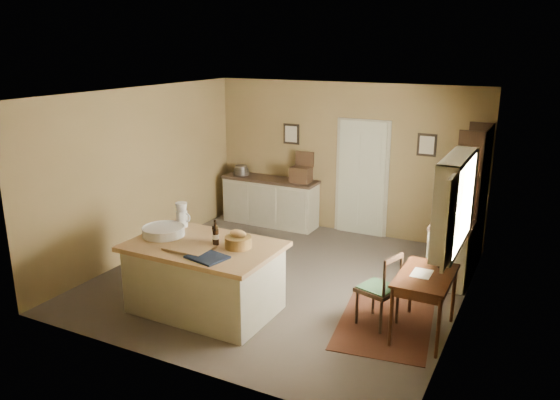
# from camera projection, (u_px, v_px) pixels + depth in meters

# --- Properties ---
(ground) EXTENTS (5.00, 5.00, 0.00)m
(ground) POSITION_uv_depth(u_px,v_px,m) (281.00, 279.00, 8.02)
(ground) COLOR brown
(ground) RESTS_ON ground
(wall_back) EXTENTS (5.00, 0.10, 2.70)m
(wall_back) POSITION_uv_depth(u_px,v_px,m) (344.00, 159.00, 9.79)
(wall_back) COLOR olive
(wall_back) RESTS_ON ground
(wall_front) EXTENTS (5.00, 0.10, 2.70)m
(wall_front) POSITION_uv_depth(u_px,v_px,m) (169.00, 248.00, 5.51)
(wall_front) COLOR olive
(wall_front) RESTS_ON ground
(wall_left) EXTENTS (0.10, 5.00, 2.70)m
(wall_left) POSITION_uv_depth(u_px,v_px,m) (142.00, 172.00, 8.74)
(wall_left) COLOR olive
(wall_left) RESTS_ON ground
(wall_right) EXTENTS (0.10, 5.00, 2.70)m
(wall_right) POSITION_uv_depth(u_px,v_px,m) (466.00, 215.00, 6.56)
(wall_right) COLOR olive
(wall_right) RESTS_ON ground
(ceiling) EXTENTS (5.00, 5.00, 0.00)m
(ceiling) POSITION_uv_depth(u_px,v_px,m) (281.00, 93.00, 7.28)
(ceiling) COLOR silver
(ceiling) RESTS_ON wall_back
(door) EXTENTS (0.97, 0.06, 2.11)m
(door) POSITION_uv_depth(u_px,v_px,m) (362.00, 177.00, 9.69)
(door) COLOR beige
(door) RESTS_ON ground
(framed_prints) EXTENTS (2.82, 0.02, 0.38)m
(framed_prints) POSITION_uv_depth(u_px,v_px,m) (355.00, 139.00, 9.58)
(framed_prints) COLOR black
(framed_prints) RESTS_ON ground
(window) EXTENTS (0.25, 1.99, 1.12)m
(window) POSITION_uv_depth(u_px,v_px,m) (458.00, 203.00, 6.36)
(window) COLOR #B5AD94
(window) RESTS_ON ground
(work_island) EXTENTS (1.91, 1.26, 1.20)m
(work_island) POSITION_uv_depth(u_px,v_px,m) (204.00, 275.00, 6.99)
(work_island) COLOR #B5AD94
(work_island) RESTS_ON ground
(sideboard) EXTENTS (1.85, 0.53, 1.18)m
(sideboard) POSITION_uv_depth(u_px,v_px,m) (271.00, 200.00, 10.36)
(sideboard) COLOR #B5AD94
(sideboard) RESTS_ON ground
(rug) EXTENTS (1.32, 1.74, 0.01)m
(rug) POSITION_uv_depth(u_px,v_px,m) (385.00, 325.00, 6.72)
(rug) COLOR #492215
(rug) RESTS_ON ground
(writing_desk) EXTENTS (0.61, 0.99, 0.82)m
(writing_desk) POSITION_uv_depth(u_px,v_px,m) (425.00, 282.00, 6.34)
(writing_desk) COLOR #35190C
(writing_desk) RESTS_ON ground
(desk_chair) EXTENTS (0.54, 0.54, 0.93)m
(desk_chair) POSITION_uv_depth(u_px,v_px,m) (378.00, 289.00, 6.62)
(desk_chair) COLOR black
(desk_chair) RESTS_ON ground
(right_cabinet) EXTENTS (0.57, 1.02, 0.99)m
(right_cabinet) POSITION_uv_depth(u_px,v_px,m) (452.00, 250.00, 7.92)
(right_cabinet) COLOR #B5AD94
(right_cabinet) RESTS_ON ground
(shelving_unit) EXTENTS (0.37, 0.98, 2.18)m
(shelving_unit) POSITION_uv_depth(u_px,v_px,m) (474.00, 198.00, 8.24)
(shelving_unit) COLOR black
(shelving_unit) RESTS_ON ground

